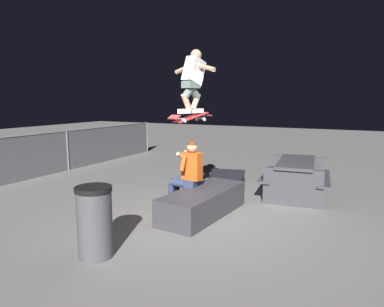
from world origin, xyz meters
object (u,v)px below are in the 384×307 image
(skater_airborne, at_px, (193,78))
(trash_bin, at_px, (95,222))
(skateboard, at_px, (191,117))
(ledge_box_main, at_px, (203,202))
(person_sitting_on_ledge, at_px, (187,172))
(picnic_table_back, at_px, (296,173))
(kicker_ramp, at_px, (226,182))

(skater_airborne, distance_m, trash_bin, 3.05)
(skateboard, bearing_deg, ledge_box_main, -122.52)
(person_sitting_on_ledge, xyz_separation_m, trash_bin, (-2.26, 0.15, -0.24))
(person_sitting_on_ledge, distance_m, picnic_table_back, 2.43)
(kicker_ramp, bearing_deg, skateboard, -177.25)
(kicker_ramp, relative_size, trash_bin, 1.21)
(skateboard, distance_m, kicker_ramp, 2.62)
(person_sitting_on_ledge, height_order, picnic_table_back, person_sitting_on_ledge)
(trash_bin, bearing_deg, person_sitting_on_ledge, -3.75)
(person_sitting_on_ledge, bearing_deg, skateboard, -46.79)
(ledge_box_main, xyz_separation_m, person_sitting_on_ledge, (0.17, 0.40, 0.48))
(ledge_box_main, bearing_deg, skater_airborne, 50.47)
(skateboard, height_order, kicker_ramp, skateboard)
(skater_airborne, bearing_deg, kicker_ramp, 3.17)
(picnic_table_back, bearing_deg, trash_bin, 156.52)
(person_sitting_on_ledge, bearing_deg, trash_bin, 176.25)
(ledge_box_main, relative_size, picnic_table_back, 1.05)
(picnic_table_back, relative_size, trash_bin, 1.98)
(skateboard, bearing_deg, kicker_ramp, 2.75)
(skater_airborne, relative_size, picnic_table_back, 0.61)
(skateboard, xyz_separation_m, skater_airborne, (0.06, -0.01, 0.69))
(kicker_ramp, xyz_separation_m, picnic_table_back, (-0.29, -1.66, 0.44))
(ledge_box_main, relative_size, trash_bin, 2.08)
(person_sitting_on_ledge, height_order, kicker_ramp, person_sitting_on_ledge)
(person_sitting_on_ledge, xyz_separation_m, skateboard, (0.05, -0.05, 0.99))
(skateboard, xyz_separation_m, trash_bin, (-2.31, 0.20, -1.23))
(person_sitting_on_ledge, distance_m, kicker_ramp, 2.20)
(ledge_box_main, distance_m, skateboard, 1.52)
(ledge_box_main, bearing_deg, skateboard, 57.48)
(skater_airborne, distance_m, kicker_ramp, 3.06)
(picnic_table_back, height_order, trash_bin, trash_bin)
(picnic_table_back, distance_m, trash_bin, 4.43)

